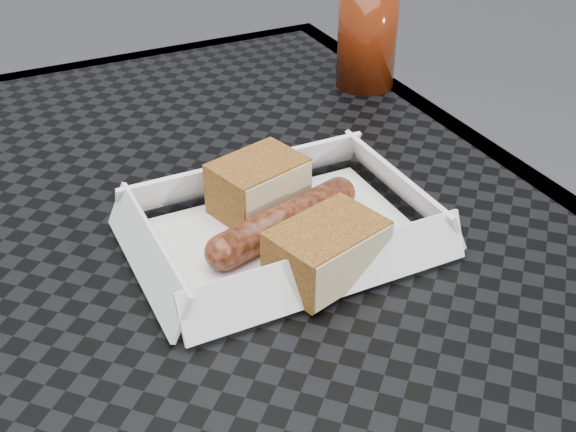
{
  "coord_description": "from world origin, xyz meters",
  "views": [
    {
      "loc": [
        -0.1,
        -0.53,
        1.11
      ],
      "look_at": [
        0.12,
        -0.09,
        0.78
      ],
      "focal_mm": 45.0,
      "sensor_mm": 36.0,
      "label": 1
    }
  ],
  "objects_px": {
    "patio_table": "(128,293)",
    "food_tray": "(283,237)",
    "drink_glass": "(367,35)",
    "bratwurst": "(284,221)"
  },
  "relations": [
    {
      "from": "food_tray",
      "to": "drink_glass",
      "type": "xyz_separation_m",
      "value": [
        0.23,
        0.25,
        0.06
      ]
    },
    {
      "from": "patio_table",
      "to": "food_tray",
      "type": "bearing_deg",
      "value": -33.87
    },
    {
      "from": "patio_table",
      "to": "food_tray",
      "type": "relative_size",
      "value": 3.64
    },
    {
      "from": "bratwurst",
      "to": "drink_glass",
      "type": "distance_m",
      "value": 0.34
    },
    {
      "from": "patio_table",
      "to": "food_tray",
      "type": "distance_m",
      "value": 0.17
    },
    {
      "from": "food_tray",
      "to": "drink_glass",
      "type": "height_order",
      "value": "drink_glass"
    },
    {
      "from": "patio_table",
      "to": "drink_glass",
      "type": "height_order",
      "value": "drink_glass"
    },
    {
      "from": "patio_table",
      "to": "bratwurst",
      "type": "bearing_deg",
      "value": -34.0
    },
    {
      "from": "patio_table",
      "to": "bratwurst",
      "type": "xyz_separation_m",
      "value": [
        0.12,
        -0.08,
        0.09
      ]
    },
    {
      "from": "patio_table",
      "to": "food_tray",
      "type": "height_order",
      "value": "food_tray"
    }
  ]
}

